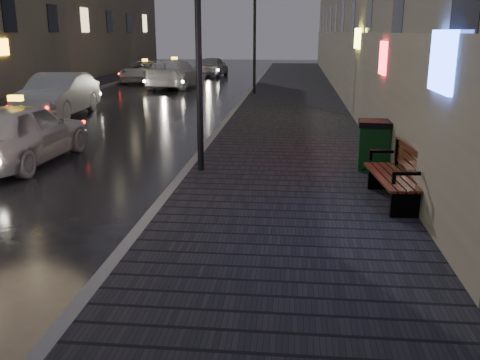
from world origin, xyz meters
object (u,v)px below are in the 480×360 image
(bench, at_px, (399,175))
(lamp_far, at_px, (255,26))
(lamp_near, at_px, (198,19))
(taxi_near, at_px, (19,133))
(trash_bin, at_px, (374,144))
(taxi_far, at_px, (145,71))
(taxi_mid, at_px, (175,74))
(car_far, at_px, (213,66))
(car_left_mid, at_px, (58,95))

(bench, bearing_deg, lamp_far, 97.45)
(lamp_near, distance_m, taxi_near, 5.46)
(trash_bin, relative_size, taxi_far, 0.23)
(taxi_mid, relative_size, taxi_far, 1.16)
(taxi_near, relative_size, taxi_mid, 0.82)
(lamp_far, height_order, bench, lamp_far)
(trash_bin, distance_m, car_far, 29.15)
(lamp_near, relative_size, car_left_mid, 1.05)
(lamp_far, bearing_deg, taxi_near, -107.07)
(trash_bin, distance_m, taxi_far, 25.89)
(lamp_near, xyz_separation_m, taxi_far, (-7.86, 23.59, -2.81))
(trash_bin, xyz_separation_m, taxi_far, (-11.81, 23.04, -0.04))
(car_left_mid, bearing_deg, lamp_near, -52.26)
(bench, bearing_deg, car_left_mid, 131.79)
(trash_bin, relative_size, car_left_mid, 0.22)
(bench, distance_m, car_left_mid, 15.28)
(taxi_far, bearing_deg, car_far, 57.54)
(taxi_mid, bearing_deg, taxi_near, 95.87)
(taxi_near, bearing_deg, taxi_mid, -87.06)
(bench, distance_m, taxi_far, 28.23)
(bench, bearing_deg, taxi_mid, 107.24)
(bench, distance_m, taxi_near, 9.18)
(bench, height_order, taxi_far, taxi_far)
(car_left_mid, distance_m, taxi_far, 15.20)
(lamp_near, bearing_deg, car_far, 98.15)
(car_left_mid, bearing_deg, taxi_mid, 77.31)
(taxi_mid, relative_size, car_far, 1.32)
(taxi_far, bearing_deg, taxi_near, -77.46)
(taxi_near, height_order, taxi_mid, taxi_mid)
(lamp_far, height_order, taxi_far, lamp_far)
(trash_bin, height_order, car_far, car_far)
(trash_bin, xyz_separation_m, taxi_mid, (-9.00, 19.43, 0.11))
(taxi_near, xyz_separation_m, taxi_far, (-3.16, 22.87, -0.11))
(bench, height_order, trash_bin, trash_bin)
(taxi_far, xyz_separation_m, car_far, (3.77, 4.98, 0.05))
(trash_bin, bearing_deg, car_left_mid, 149.24)
(bench, xyz_separation_m, trash_bin, (-0.12, 2.54, 0.04))
(taxi_mid, bearing_deg, lamp_far, 146.60)
(trash_bin, xyz_separation_m, car_far, (-8.04, 28.02, 0.01))
(lamp_near, distance_m, trash_bin, 4.85)
(lamp_far, bearing_deg, car_left_mid, -133.16)
(taxi_far, bearing_deg, bench, -60.34)
(lamp_near, bearing_deg, car_left_mid, 130.28)
(lamp_near, relative_size, bench, 2.50)
(bench, relative_size, taxi_near, 0.45)
(lamp_near, bearing_deg, bench, -26.16)
(bench, height_order, taxi_near, taxi_near)
(lamp_near, xyz_separation_m, bench, (4.07, -2.00, -2.81))
(lamp_near, relative_size, taxi_near, 1.13)
(lamp_far, relative_size, taxi_far, 1.08)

